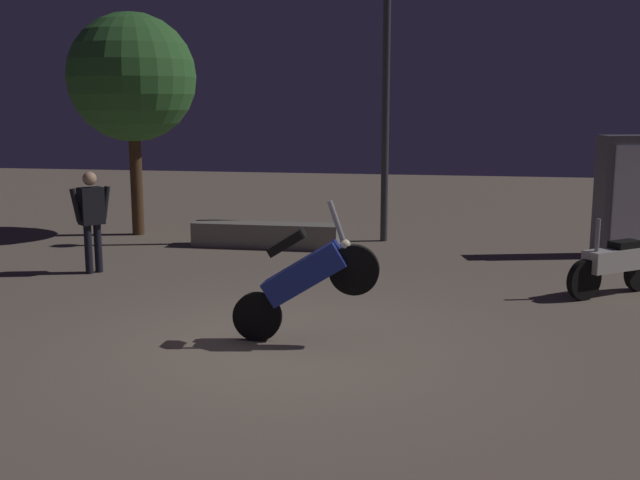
{
  "coord_description": "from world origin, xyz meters",
  "views": [
    {
      "loc": [
        1.79,
        -8.0,
        2.72
      ],
      "look_at": [
        0.21,
        1.21,
        1.0
      ],
      "focal_mm": 43.26,
      "sensor_mm": 36.0,
      "label": 1
    }
  ],
  "objects_px": {
    "motorcycle_white_parked_left": "(614,265)",
    "motorcycle_blue_foreground": "(304,278)",
    "person_rider_beside": "(91,213)",
    "streetlamp_near": "(386,56)"
  },
  "relations": [
    {
      "from": "motorcycle_white_parked_left",
      "to": "motorcycle_blue_foreground",
      "type": "bearing_deg",
      "value": -1.01
    },
    {
      "from": "motorcycle_white_parked_left",
      "to": "person_rider_beside",
      "type": "height_order",
      "value": "person_rider_beside"
    },
    {
      "from": "person_rider_beside",
      "to": "streetlamp_near",
      "type": "distance_m",
      "value": 6.11
    },
    {
      "from": "streetlamp_near",
      "to": "motorcycle_blue_foreground",
      "type": "bearing_deg",
      "value": -92.82
    },
    {
      "from": "motorcycle_blue_foreground",
      "to": "streetlamp_near",
      "type": "distance_m",
      "value": 7.05
    },
    {
      "from": "motorcycle_blue_foreground",
      "to": "person_rider_beside",
      "type": "distance_m",
      "value": 4.93
    },
    {
      "from": "motorcycle_blue_foreground",
      "to": "streetlamp_near",
      "type": "height_order",
      "value": "streetlamp_near"
    },
    {
      "from": "person_rider_beside",
      "to": "motorcycle_blue_foreground",
      "type": "bearing_deg",
      "value": -175.9
    },
    {
      "from": "motorcycle_white_parked_left",
      "to": "streetlamp_near",
      "type": "height_order",
      "value": "streetlamp_near"
    },
    {
      "from": "person_rider_beside",
      "to": "motorcycle_white_parked_left",
      "type": "bearing_deg",
      "value": -140.06
    }
  ]
}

